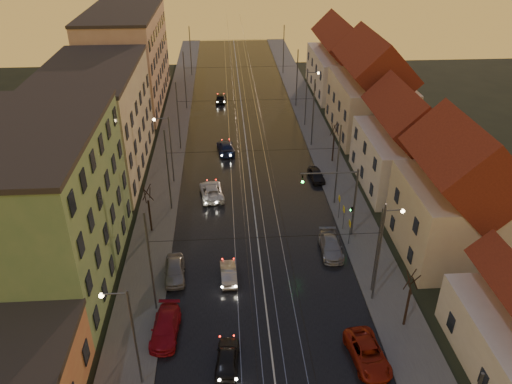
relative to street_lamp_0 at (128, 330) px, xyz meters
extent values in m
cube|color=black|center=(9.10, 38.00, -4.87)|extent=(16.00, 120.00, 0.04)
cube|color=#4C4C4C|center=(-0.90, 38.00, -4.81)|extent=(4.00, 120.00, 0.15)
cube|color=#4C4C4C|center=(19.10, 38.00, -4.81)|extent=(4.00, 120.00, 0.15)
cube|color=gray|center=(6.90, 38.00, -4.83)|extent=(0.06, 120.00, 0.03)
cube|color=gray|center=(8.33, 38.00, -4.83)|extent=(0.06, 120.00, 0.03)
cube|color=gray|center=(9.87, 38.00, -4.83)|extent=(0.06, 120.00, 0.03)
cube|color=gray|center=(11.30, 38.00, -4.83)|extent=(0.06, 120.00, 0.03)
cube|color=#5A8252|center=(-8.40, 12.00, 1.61)|extent=(10.00, 18.00, 13.00)
cube|color=tan|center=(-8.40, 32.00, 1.11)|extent=(10.00, 20.00, 12.00)
cube|color=tan|center=(-8.40, 56.00, 2.11)|extent=(10.00, 24.00, 14.00)
cube|color=#C6B298|center=(26.10, 13.00, -1.39)|extent=(8.50, 10.00, 7.00)
pyramid|color=#5C1F15|center=(26.10, 13.00, 4.01)|extent=(8.67, 10.20, 3.80)
cube|color=beige|center=(26.10, 26.00, -1.89)|extent=(9.00, 12.00, 6.00)
pyramid|color=#5C1F15|center=(26.10, 26.00, 2.71)|extent=(9.18, 12.24, 3.20)
cube|color=#C6B298|center=(26.10, 41.00, -1.14)|extent=(9.00, 14.00, 7.50)
pyramid|color=#5C1F15|center=(26.10, 41.00, 4.61)|extent=(9.18, 14.28, 4.00)
cube|color=beige|center=(26.10, 59.00, -1.64)|extent=(9.00, 16.00, 6.50)
pyramid|color=#5C1F15|center=(26.10, 59.00, 3.36)|extent=(9.18, 16.32, 3.50)
cylinder|color=#595B60|center=(0.50, 7.00, -0.39)|extent=(0.16, 0.16, 9.00)
cylinder|color=#595B60|center=(17.70, 7.00, -0.39)|extent=(0.16, 0.16, 9.00)
cylinder|color=#595B60|center=(0.50, 22.00, -0.39)|extent=(0.16, 0.16, 9.00)
cylinder|color=#595B60|center=(17.70, 22.00, -0.39)|extent=(0.16, 0.16, 9.00)
cylinder|color=#595B60|center=(0.50, 37.00, -0.39)|extent=(0.16, 0.16, 9.00)
cylinder|color=#595B60|center=(17.70, 37.00, -0.39)|extent=(0.16, 0.16, 9.00)
cylinder|color=#595B60|center=(0.50, 52.00, -0.39)|extent=(0.16, 0.16, 9.00)
cylinder|color=#595B60|center=(17.70, 52.00, -0.39)|extent=(0.16, 0.16, 9.00)
cylinder|color=#595B60|center=(0.50, 70.00, -0.39)|extent=(0.16, 0.16, 9.00)
cylinder|color=#595B60|center=(17.70, 70.00, -0.39)|extent=(0.16, 0.16, 9.00)
cylinder|color=#595B60|center=(0.30, 0.00, -0.89)|extent=(0.14, 0.14, 8.00)
cylinder|color=#595B60|center=(-0.50, 0.00, 2.91)|extent=(1.60, 0.10, 0.10)
sphere|color=#FFD88C|center=(-1.22, 0.00, 2.81)|extent=(0.32, 0.32, 0.32)
cylinder|color=#595B60|center=(17.90, 8.00, -0.89)|extent=(0.14, 0.14, 8.00)
cylinder|color=#595B60|center=(18.70, 8.00, 2.91)|extent=(1.60, 0.10, 0.10)
sphere|color=#FFD88C|center=(19.42, 8.00, 2.81)|extent=(0.32, 0.32, 0.32)
cylinder|color=#595B60|center=(0.30, 28.00, -0.89)|extent=(0.14, 0.14, 8.00)
cylinder|color=#595B60|center=(-0.50, 28.00, 2.91)|extent=(1.60, 0.10, 0.10)
sphere|color=#FFD88C|center=(-1.22, 28.00, 2.81)|extent=(0.32, 0.32, 0.32)
cylinder|color=#595B60|center=(17.90, 44.00, -0.89)|extent=(0.14, 0.14, 8.00)
cylinder|color=#595B60|center=(18.70, 44.00, 2.91)|extent=(1.60, 0.10, 0.10)
sphere|color=#FFD88C|center=(19.42, 44.00, 2.81)|extent=(0.32, 0.32, 0.32)
cylinder|color=#595B60|center=(18.10, 16.00, -1.29)|extent=(0.20, 0.20, 7.20)
cylinder|color=#595B60|center=(15.50, 16.00, 2.01)|extent=(5.20, 0.14, 0.14)
imported|color=black|center=(13.10, 16.00, 1.41)|extent=(0.15, 0.18, 0.90)
sphere|color=#19FF3F|center=(13.10, 15.88, 1.26)|extent=(0.20, 0.20, 0.20)
cylinder|color=black|center=(-1.10, 18.00, -3.14)|extent=(0.18, 0.18, 3.50)
cylinder|color=black|center=(-0.86, 18.09, -0.59)|extent=(0.37, 0.92, 1.61)
cylinder|color=black|center=(-1.18, 18.23, -0.59)|extent=(0.91, 0.40, 1.61)
cylinder|color=black|center=(-1.33, 17.91, -0.59)|extent=(0.37, 0.92, 1.61)
cylinder|color=black|center=(-0.97, 17.78, -0.59)|extent=(0.84, 0.54, 1.62)
cylinder|color=black|center=(19.30, 4.00, -3.14)|extent=(0.18, 0.18, 3.50)
cylinder|color=black|center=(19.54, 4.09, -0.59)|extent=(0.37, 0.92, 1.61)
cylinder|color=black|center=(19.22, 4.23, -0.59)|extent=(0.91, 0.40, 1.61)
cylinder|color=black|center=(19.07, 3.91, -0.59)|extent=(0.37, 0.92, 1.61)
cylinder|color=black|center=(19.43, 3.78, -0.59)|extent=(0.84, 0.54, 1.62)
cylinder|color=black|center=(19.50, 32.00, -3.14)|extent=(0.18, 0.18, 3.50)
cylinder|color=black|center=(19.74, 32.09, -0.59)|extent=(0.37, 0.92, 1.61)
cylinder|color=black|center=(19.42, 32.23, -0.59)|extent=(0.91, 0.40, 1.61)
cylinder|color=black|center=(19.27, 31.91, -0.59)|extent=(0.37, 0.92, 1.61)
cylinder|color=black|center=(19.63, 31.78, -0.59)|extent=(0.84, 0.54, 1.62)
imported|color=black|center=(5.98, 1.23, -4.23)|extent=(1.93, 3.99, 1.31)
imported|color=#96969B|center=(6.23, 10.36, -4.27)|extent=(1.49, 3.77, 1.22)
imported|color=silver|center=(4.65, 24.40, -4.19)|extent=(2.93, 5.26, 1.39)
imported|color=#172145|center=(6.38, 35.69, -4.18)|extent=(2.51, 5.05, 1.41)
imported|color=black|center=(5.84, 54.99, -4.23)|extent=(1.84, 3.98, 1.32)
imported|color=maroon|center=(1.50, 4.31, -4.20)|extent=(2.21, 4.81, 1.36)
imported|color=#929297|center=(1.69, 10.95, -4.17)|extent=(1.96, 4.31, 1.43)
imported|color=#9B200F|center=(15.67, 0.91, -4.22)|extent=(2.72, 5.01, 1.33)
imported|color=#96969B|center=(15.62, 13.54, -4.22)|extent=(2.01, 4.65, 1.33)
imported|color=black|center=(16.70, 27.49, -4.27)|extent=(1.79, 3.75, 1.24)
camera|label=1|loc=(6.34, -22.88, 22.55)|focal=35.00mm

